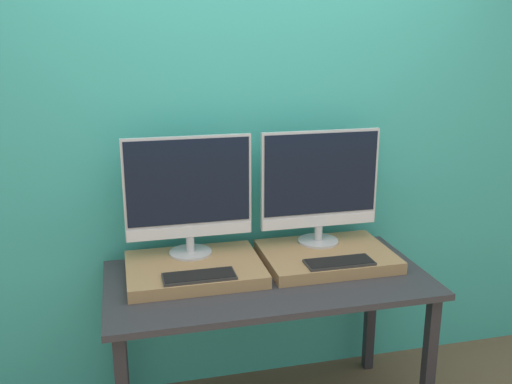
{
  "coord_description": "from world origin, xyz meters",
  "views": [
    {
      "loc": [
        -0.64,
        -1.98,
        1.88
      ],
      "look_at": [
        0.0,
        0.6,
        1.13
      ],
      "focal_mm": 40.0,
      "sensor_mm": 36.0,
      "label": 1
    }
  ],
  "objects_px": {
    "monitor_left": "(189,192)",
    "monitor_right": "(320,184)",
    "keyboard_right": "(339,262)",
    "keyboard_left": "(199,276)"
  },
  "relations": [
    {
      "from": "monitor_left",
      "to": "monitor_right",
      "type": "relative_size",
      "value": 1.0
    },
    {
      "from": "monitor_right",
      "to": "keyboard_right",
      "type": "bearing_deg",
      "value": -90.0
    },
    {
      "from": "monitor_left",
      "to": "keyboard_right",
      "type": "relative_size",
      "value": 1.88
    },
    {
      "from": "monitor_right",
      "to": "keyboard_right",
      "type": "distance_m",
      "value": 0.42
    },
    {
      "from": "keyboard_left",
      "to": "monitor_right",
      "type": "xyz_separation_m",
      "value": [
        0.66,
        0.29,
        0.3
      ]
    },
    {
      "from": "keyboard_left",
      "to": "keyboard_right",
      "type": "relative_size",
      "value": 1.0
    },
    {
      "from": "keyboard_left",
      "to": "keyboard_right",
      "type": "distance_m",
      "value": 0.66
    },
    {
      "from": "monitor_right",
      "to": "keyboard_right",
      "type": "xyz_separation_m",
      "value": [
        -0.0,
        -0.29,
        -0.3
      ]
    },
    {
      "from": "monitor_right",
      "to": "keyboard_left",
      "type": "bearing_deg",
      "value": -156.31
    },
    {
      "from": "keyboard_right",
      "to": "monitor_right",
      "type": "bearing_deg",
      "value": 90.0
    }
  ]
}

